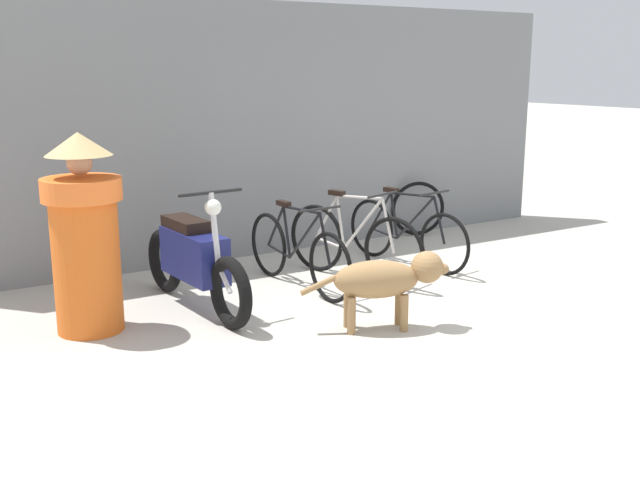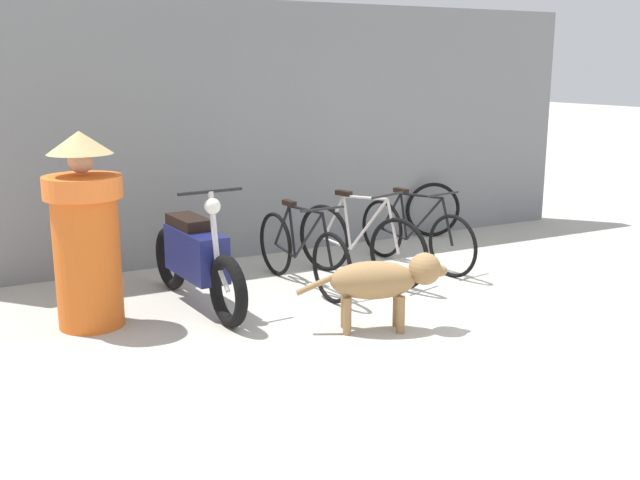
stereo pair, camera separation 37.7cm
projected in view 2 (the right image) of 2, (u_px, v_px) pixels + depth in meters
name	position (u px, v px, depth m)	size (l,w,h in m)	color
ground_plane	(470.00, 328.00, 6.22)	(60.00, 60.00, 0.00)	#B7B2A5
shop_wall_back	(298.00, 129.00, 8.65)	(7.61, 0.20, 2.83)	slate
bicycle_0	(302.00, 252.00, 7.28)	(0.46, 1.76, 0.86)	black
bicycle_1	(360.00, 243.00, 7.55)	(0.61, 1.64, 0.93)	black
bicycle_2	(415.00, 234.00, 8.06)	(0.46, 1.71, 0.86)	black
motorcycle	(196.00, 259.00, 6.70)	(0.58, 1.92, 1.12)	black
stray_dog	(384.00, 280.00, 6.09)	(1.18, 0.63, 0.65)	#997247
person_in_robes	(86.00, 230.00, 6.11)	(0.89, 0.89, 1.63)	orange
spare_tire_left	(433.00, 210.00, 9.49)	(0.66, 0.31, 0.70)	black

